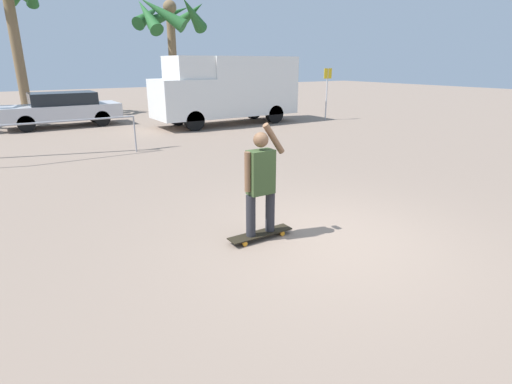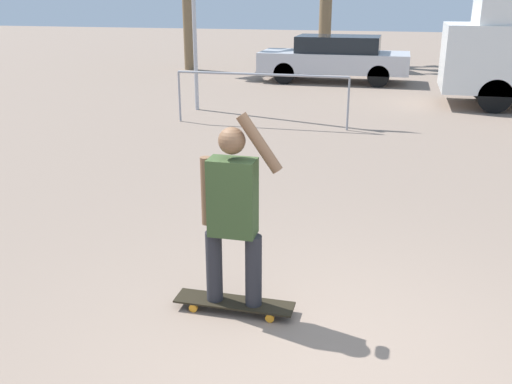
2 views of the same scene
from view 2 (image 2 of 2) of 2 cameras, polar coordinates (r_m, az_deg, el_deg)
ground_plane at (r=4.39m, az=6.23°, el=-17.15°), size 80.00×80.00×0.00m
skateboard at (r=5.00m, az=-2.20°, el=-11.03°), size 1.03×0.24×0.09m
person_skateboarder at (r=4.62m, az=-2.35°, el=-1.61°), size 0.67×0.22×1.65m
parked_car_silver at (r=18.08m, az=7.92°, el=13.19°), size 4.49×1.78×1.38m
plaza_railing_segment at (r=11.74m, az=0.50°, el=10.88°), size 3.59×0.05×1.08m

